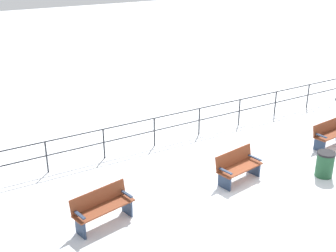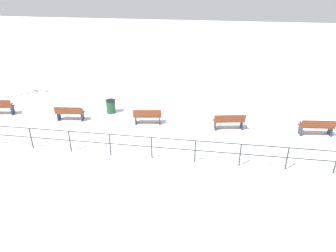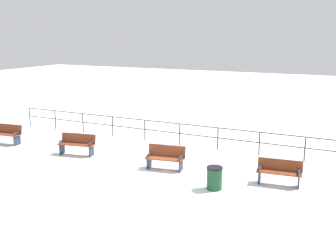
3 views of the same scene
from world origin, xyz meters
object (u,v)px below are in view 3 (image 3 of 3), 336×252
object	(u,v)px
bench_fourth	(279,172)
trash_bin	(214,178)
bench_second	(77,144)
bench_nearest	(5,133)
bench_third	(165,157)

from	to	relation	value
bench_fourth	trash_bin	bearing A→B (deg)	-59.45
bench_fourth	bench_second	bearing A→B (deg)	-94.50
bench_nearest	trash_bin	xyz separation A→B (m)	(1.12, 10.73, -0.09)
bench_fourth	trash_bin	size ratio (longest dim) A/B	2.00
trash_bin	bench_fourth	bearing A→B (deg)	126.58
bench_nearest	bench_second	size ratio (longest dim) A/B	1.04
bench_third	bench_fourth	world-z (taller)	bench_third
bench_third	bench_fourth	bearing A→B (deg)	84.22
bench_second	bench_third	distance (m)	4.19
bench_fourth	trash_bin	xyz separation A→B (m)	(1.36, -1.84, -0.07)
bench_nearest	trash_bin	distance (m)	10.78
bench_nearest	bench_fourth	world-z (taller)	bench_nearest
bench_nearest	bench_third	bearing A→B (deg)	83.80
bench_second	trash_bin	distance (m)	6.64
bench_fourth	trash_bin	world-z (taller)	bench_fourth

